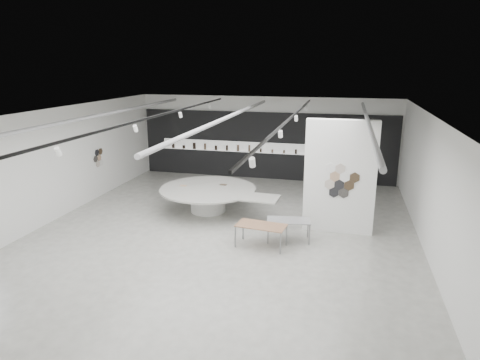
% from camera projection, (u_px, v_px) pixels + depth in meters
% --- Properties ---
extents(room, '(12.02, 14.02, 3.82)m').
position_uv_depth(room, '(221.00, 169.00, 13.21)').
color(room, '#ABABA1').
rests_on(room, ground).
extents(back_wall_display, '(11.80, 0.27, 3.10)m').
position_uv_depth(back_wall_display, '(263.00, 146.00, 19.84)').
color(back_wall_display, black).
rests_on(back_wall_display, ground).
extents(partition_column, '(2.20, 0.38, 3.60)m').
position_uv_depth(partition_column, '(340.00, 177.00, 13.37)').
color(partition_column, white).
rests_on(partition_column, ground).
extents(display_island, '(4.56, 3.70, 0.89)m').
position_uv_depth(display_island, '(210.00, 196.00, 15.50)').
color(display_island, white).
rests_on(display_island, ground).
extents(sample_table_wood, '(1.52, 0.89, 0.68)m').
position_uv_depth(sample_table_wood, '(261.00, 227.00, 12.50)').
color(sample_table_wood, '#8C6348').
rests_on(sample_table_wood, ground).
extents(sample_table_stone, '(1.39, 0.86, 0.67)m').
position_uv_depth(sample_table_stone, '(289.00, 222.00, 12.92)').
color(sample_table_stone, gray).
rests_on(sample_table_stone, ground).
extents(kitchen_counter, '(1.65, 0.78, 1.25)m').
position_uv_depth(kitchen_counter, '(342.00, 176.00, 18.89)').
color(kitchen_counter, white).
rests_on(kitchen_counter, ground).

